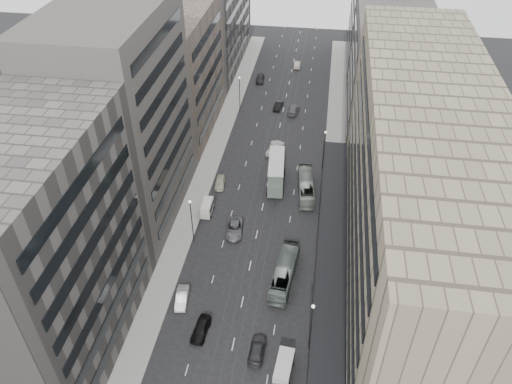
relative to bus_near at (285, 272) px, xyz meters
The scene contains 29 objects.
ground 8.21m from the bus_near, 131.96° to the right, with size 220.00×220.00×0.00m, color black.
sidewalk_right 32.22m from the bus_near, 78.15° to the left, with size 4.00×125.00×0.15m, color gray.
sidewalk_left 36.02m from the bus_near, 118.90° to the left, with size 4.00×125.00×0.15m, color gray.
department_store 21.01m from the bus_near, ahead, with size 19.20×60.00×30.00m.
building_right_mid 49.85m from the bus_near, 70.70° to the left, with size 15.00×28.00×24.00m, color #504A45.
building_right_far 78.68m from the bus_near, 78.03° to the left, with size 15.00×32.00×28.00m, color #66615C.
building_left_a 33.16m from the bus_near, 152.50° to the right, with size 15.00×28.00×30.00m, color #66615C.
building_left_b 33.62m from the bus_near, 154.19° to the left, with size 15.00×26.00×34.00m, color #504A45.
building_left_c 49.43m from the bus_near, 123.91° to the left, with size 15.00×28.00×25.00m, color #736459.
building_left_d 78.79m from the bus_near, 110.22° to the left, with size 15.00×38.00×28.00m, color #66615C.
lamp_right_near 12.36m from the bus_near, 68.60° to the right, with size 0.44×0.44×8.32m.
lamp_right_far 29.55m from the bus_near, 81.55° to the left, with size 0.44×0.44×8.32m.
lamp_left_near 16.64m from the bus_near, 158.30° to the left, with size 0.44×0.44×8.32m.
lamp_left_far 51.40m from the bus_near, 107.12° to the left, with size 0.44×0.44×8.32m.
bus_near is the anchor object (origin of this frame).
bus_far 21.10m from the bus_near, 85.52° to the left, with size 2.52×10.76×3.00m, color gray.
double_decker 23.20m from the bus_near, 99.67° to the left, with size 3.57×9.79×5.25m.
vw_microbus 15.44m from the bus_near, 84.50° to the right, with size 2.45×4.77×2.49m.
panel_van 19.40m from the bus_near, 138.24° to the left, with size 1.92×3.81×2.38m.
sedan_0 14.70m from the bus_near, 132.43° to the right, with size 1.83×4.55×1.55m, color black.
sedan_1 15.06m from the bus_near, 156.07° to the right, with size 1.54×4.40×1.45m, color white.
sedan_2 12.78m from the bus_near, 135.04° to the left, with size 2.54×5.51×1.53m, color slate.
sedan_3 13.02m from the bus_near, 99.45° to the right, with size 2.00×4.91×1.43m, color #2A2A2D.
sedan_4 25.12m from the bus_near, 123.59° to the left, with size 1.72×4.27×1.46m, color beige.
sedan_5 51.83m from the bus_near, 97.36° to the left, with size 1.50×4.31×1.42m, color black.
sedan_6 33.97m from the bus_near, 98.77° to the left, with size 2.85×6.18×1.72m, color silver.
sedan_7 50.09m from the bus_near, 93.46° to the left, with size 2.12×5.22×1.51m, color #535355.
sedan_8 65.84m from the bus_near, 101.10° to the left, with size 1.91×4.75×1.62m, color black.
sedan_9 74.62m from the bus_near, 93.26° to the left, with size 1.54×4.41×1.45m, color #B5A696.
Camera 1 is at (8.55, -43.70, 55.26)m, focal length 35.00 mm.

